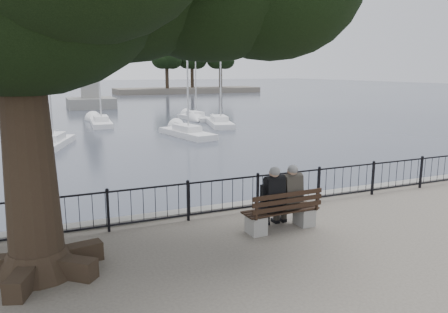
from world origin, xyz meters
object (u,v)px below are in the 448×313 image
person_left (271,201)px  person_right (288,198)px  lion_monument (90,92)px  bench (282,216)px

person_left → person_right: same height
person_left → lion_monument: bearing=88.4°
bench → lion_monument: lion_monument is taller
person_left → person_right: 0.50m
bench → person_left: person_left is taller
bench → person_left: 0.47m
bench → person_left: bearing=159.2°
person_left → lion_monument: (1.39, 48.86, 0.36)m
bench → lion_monument: 48.98m
person_right → lion_monument: bearing=89.0°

